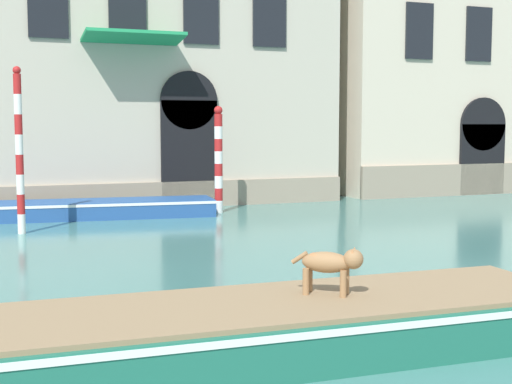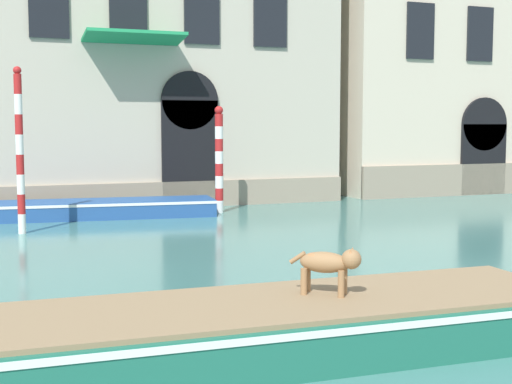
# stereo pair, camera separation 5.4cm
# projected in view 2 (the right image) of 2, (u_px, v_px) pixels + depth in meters

# --- Properties ---
(boat_foreground) EXTENTS (8.09, 2.47, 0.65)m
(boat_foreground) POSITION_uv_depth(u_px,v_px,m) (271.00, 326.00, 8.64)
(boat_foreground) COLOR #1E6651
(boat_foreground) RESTS_ON ground_plane
(dog_on_deck) EXTENTS (0.76, 0.65, 0.61)m
(dog_on_deck) POSITION_uv_depth(u_px,v_px,m) (329.00, 263.00, 8.89)
(dog_on_deck) COLOR #997047
(dog_on_deck) RESTS_ON boat_foreground
(boat_moored_near_palazzo) EXTENTS (6.88, 2.41, 0.51)m
(boat_moored_near_palazzo) POSITION_uv_depth(u_px,v_px,m) (101.00, 208.00, 21.24)
(boat_moored_near_palazzo) COLOR #234C8C
(boat_moored_near_palazzo) RESTS_ON ground_plane
(mooring_pole_0) EXTENTS (0.26, 0.26, 3.33)m
(mooring_pole_0) POSITION_uv_depth(u_px,v_px,m) (219.00, 159.00, 22.19)
(mooring_pole_0) COLOR white
(mooring_pole_0) RESTS_ON ground_plane
(mooring_pole_3) EXTENTS (0.20, 0.20, 4.21)m
(mooring_pole_3) POSITION_uv_depth(u_px,v_px,m) (20.00, 150.00, 17.90)
(mooring_pole_3) COLOR white
(mooring_pole_3) RESTS_ON ground_plane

